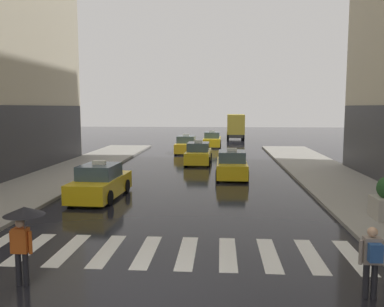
% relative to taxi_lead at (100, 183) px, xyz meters
% --- Properties ---
extents(ground_plane, '(160.00, 160.00, 0.00)m').
position_rel_taxi_lead_xyz_m(ground_plane, '(4.09, -9.91, -0.72)').
color(ground_plane, black).
extents(crosswalk_markings, '(11.30, 2.80, 0.01)m').
position_rel_taxi_lead_xyz_m(crosswalk_markings, '(4.09, -6.91, -0.72)').
color(crosswalk_markings, silver).
rests_on(crosswalk_markings, ground).
extents(taxi_lead, '(2.10, 4.62, 1.80)m').
position_rel_taxi_lead_xyz_m(taxi_lead, '(0.00, 0.00, 0.00)').
color(taxi_lead, yellow).
rests_on(taxi_lead, ground).
extents(taxi_second, '(1.95, 4.55, 1.80)m').
position_rel_taxi_lead_xyz_m(taxi_second, '(6.35, 6.27, 0.00)').
color(taxi_second, yellow).
rests_on(taxi_second, ground).
extents(taxi_third, '(1.99, 4.57, 1.80)m').
position_rel_taxi_lead_xyz_m(taxi_third, '(3.97, 12.18, 0.00)').
color(taxi_third, yellow).
rests_on(taxi_third, ground).
extents(taxi_fourth, '(1.99, 4.57, 1.80)m').
position_rel_taxi_lead_xyz_m(taxi_fourth, '(2.44, 19.29, 0.00)').
color(taxi_fourth, gold).
rests_on(taxi_fourth, ground).
extents(taxi_fifth, '(1.97, 4.56, 1.80)m').
position_rel_taxi_lead_xyz_m(taxi_fifth, '(4.73, 25.46, 0.00)').
color(taxi_fifth, yellow).
rests_on(taxi_fifth, ground).
extents(box_truck, '(2.37, 7.57, 3.35)m').
position_rel_taxi_lead_xyz_m(box_truck, '(7.63, 35.62, 1.13)').
color(box_truck, '#2D2D2D').
rests_on(box_truck, ground).
extents(pedestrian_with_umbrella, '(0.96, 0.96, 1.94)m').
position_rel_taxi_lead_xyz_m(pedestrian_with_umbrella, '(0.99, -9.38, 0.79)').
color(pedestrian_with_umbrella, black).
rests_on(pedestrian_with_umbrella, ground).
extents(pedestrian_with_backpack, '(0.55, 0.43, 1.65)m').
position_rel_taxi_lead_xyz_m(pedestrian_with_backpack, '(9.02, -9.52, 0.25)').
color(pedestrian_with_backpack, black).
rests_on(pedestrian_with_backpack, ground).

